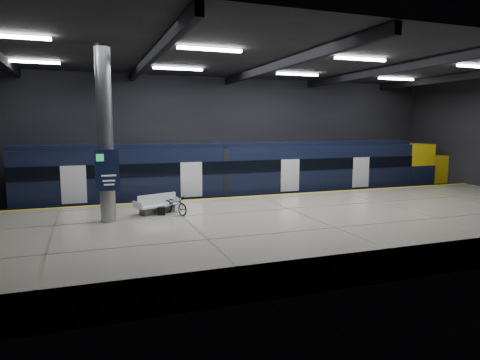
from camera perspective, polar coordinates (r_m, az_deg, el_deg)
ground at (r=21.13m, az=5.17°, el=-6.24°), size 30.00×30.00×0.00m
room_shell at (r=20.58m, az=5.35°, el=9.45°), size 30.10×16.10×8.05m
platform at (r=18.84m, az=8.46°, el=-6.22°), size 30.00×11.00×1.10m
safety_strip at (r=23.38m, az=2.33°, el=-2.15°), size 30.00×0.40×0.01m
rails at (r=26.08m, az=0.01°, el=-3.46°), size 30.00×1.52×0.16m
train at (r=26.32m, az=2.96°, el=0.98°), size 29.40×2.84×3.79m
bench at (r=19.09m, az=-10.99°, el=-3.48°), size 2.10×1.47×0.86m
bicycle at (r=18.74m, az=-8.63°, el=-3.23°), size 1.18×1.72×0.86m
pannier_bag at (r=18.68m, az=-10.42°, el=-4.09°), size 0.34×0.26×0.35m
info_column at (r=17.57m, az=-17.52°, el=5.46°), size 0.90×0.78×6.90m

